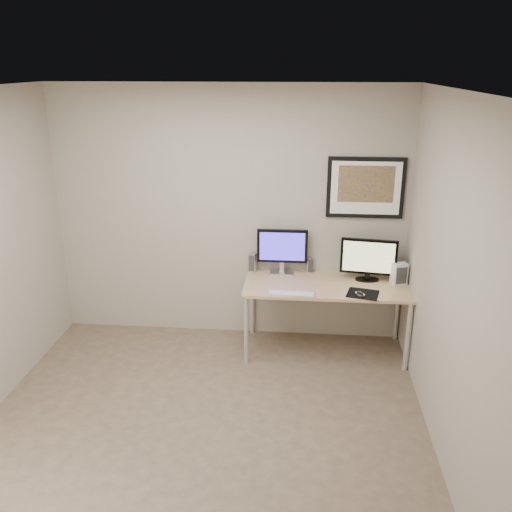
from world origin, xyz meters
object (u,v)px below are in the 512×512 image
object	(u,v)px
framed_art	(366,188)
monitor_large	(282,249)
keyboard	(291,294)
monitor_tv	(369,259)
desk	(326,290)
speaker_left	(253,262)
fan_unit	(399,274)
speaker_right	(309,265)

from	to	relation	value
framed_art	monitor_large	world-z (taller)	framed_art
monitor_large	keyboard	distance (m)	0.60
monitor_large	monitor_tv	world-z (taller)	monitor_large
desk	speaker_left	distance (m)	0.82
speaker_left	keyboard	world-z (taller)	speaker_left
keyboard	fan_unit	distance (m)	1.09
monitor_large	speaker_left	distance (m)	0.34
desk	monitor_large	xyz separation A→B (m)	(-0.45, 0.26, 0.32)
keyboard	monitor_large	bearing A→B (deg)	104.60
keyboard	framed_art	bearing A→B (deg)	44.49
speaker_right	keyboard	world-z (taller)	speaker_right
framed_art	keyboard	xyz separation A→B (m)	(-0.69, -0.61, -0.88)
desk	keyboard	xyz separation A→B (m)	(-0.34, -0.28, 0.07)
desk	fan_unit	distance (m)	0.72
monitor_large	speaker_left	xyz separation A→B (m)	(-0.30, 0.03, -0.16)
monitor_tv	keyboard	world-z (taller)	monitor_tv
fan_unit	desk	bearing A→B (deg)	166.73
framed_art	monitor_large	size ratio (longest dim) A/B	1.47
speaker_right	keyboard	bearing A→B (deg)	-128.33
monitor_large	speaker_left	world-z (taller)	monitor_large
speaker_left	fan_unit	distance (m)	1.46
speaker_right	speaker_left	bearing A→B (deg)	159.66
keyboard	fan_unit	world-z (taller)	fan_unit
monitor_tv	speaker_left	bearing A→B (deg)	179.90
framed_art	speaker_right	distance (m)	0.96
framed_art	fan_unit	world-z (taller)	framed_art
framed_art	monitor_tv	size ratio (longest dim) A/B	1.37
speaker_left	keyboard	size ratio (longest dim) A/B	0.45
desk	keyboard	bearing A→B (deg)	-140.07
speaker_right	fan_unit	bearing A→B (deg)	-38.36
framed_art	keyboard	world-z (taller)	framed_art
framed_art	speaker_right	size ratio (longest dim) A/B	4.70
monitor_tv	fan_unit	xyz separation A→B (m)	(0.29, -0.06, -0.12)
desk	speaker_left	bearing A→B (deg)	159.27
desk	monitor_large	distance (m)	0.61
framed_art	speaker_left	xyz separation A→B (m)	(-1.10, -0.05, -0.79)
monitor_tv	keyboard	xyz separation A→B (m)	(-0.74, -0.41, -0.22)
monitor_tv	monitor_large	bearing A→B (deg)	179.04
speaker_left	monitor_large	bearing A→B (deg)	10.72
monitor_large	monitor_tv	distance (m)	0.86
monitor_tv	keyboard	distance (m)	0.87
monitor_large	speaker_right	bearing A→B (deg)	10.22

